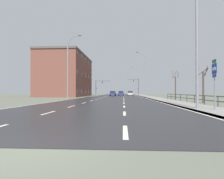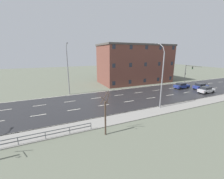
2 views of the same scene
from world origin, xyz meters
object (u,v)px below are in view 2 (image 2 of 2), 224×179
Objects in this scene: traffic_signal_left at (188,71)px; car_distant at (206,90)px; car_near_right at (182,86)px; brick_building at (135,64)px; street_lamp_midground at (162,78)px; car_far_right at (201,86)px; street_lamp_left_bank at (68,70)px.

car_distant is at bearing -33.51° from traffic_signal_left.
traffic_signal_left is 1.34× the size of car_near_right.
brick_building reaches higher than car_distant.
car_near_right is 15.44m from brick_building.
car_near_right is (-8.58, 15.28, -4.57)m from street_lamp_midground.
brick_building is at bearing -115.09° from traffic_signal_left.
car_distant is 1.00× the size of car_far_right.
street_lamp_left_bank is at bearing -110.66° from car_distant.
street_lamp_midground is 23.37m from brick_building.
street_lamp_midground reaches higher than car_distant.
street_lamp_left_bank is (-14.91, -13.10, 0.19)m from street_lamp_midground.
brick_building is at bearing 106.99° from street_lamp_left_bank.
car_far_right is at bearing 107.38° from street_lamp_midground.
street_lamp_midground is 20.74m from car_far_right.
car_distant is at bearing 18.57° from car_near_right.
street_lamp_midground is 1.96× the size of traffic_signal_left.
car_far_right is at bearing 33.88° from brick_building.
street_lamp_left_bank is 2.04× the size of traffic_signal_left.
car_distant is 0.99× the size of car_near_right.
brick_building is (-18.66, -8.10, 5.19)m from car_distant.
car_distant is at bearing 68.31° from street_lamp_left_bank.
car_far_right is (8.87, 32.41, -4.76)m from street_lamp_left_bank.
brick_building is (-15.58, -10.46, 5.19)m from car_far_right.
traffic_signal_left is 13.92m from car_distant.
street_lamp_left_bank is 33.93m from car_far_right.
traffic_signal_left is 10.17m from car_far_right.
car_near_right is at bearing -120.85° from car_far_right.
street_lamp_midground is 17.80m from car_distant.
street_lamp_left_bank reaches higher than street_lamp_midground.
brick_building is (-21.62, 8.84, 0.62)m from street_lamp_midground.
brick_building is at bearing 157.75° from street_lamp_midground.
car_near_right is at bearing -58.01° from traffic_signal_left.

